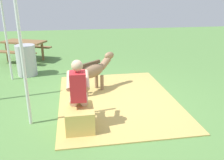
{
  "coord_description": "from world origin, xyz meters",
  "views": [
    {
      "loc": [
        -5.04,
        0.72,
        2.39
      ],
      "look_at": [
        -0.03,
        -0.11,
        0.55
      ],
      "focal_mm": 38.65,
      "sensor_mm": 36.0,
      "label": 1
    }
  ],
  "objects_px": {
    "person_seated": "(78,90)",
    "tent_pole_left": "(23,61)",
    "pony_standing": "(94,70)",
    "hay_bale": "(80,119)",
    "tent_pole_right": "(6,36)",
    "water_barrel": "(26,60)",
    "picnic_bench": "(24,46)"
  },
  "relations": [
    {
      "from": "tent_pole_left",
      "to": "tent_pole_right",
      "type": "distance_m",
      "value": 2.89
    },
    {
      "from": "hay_bale",
      "to": "picnic_bench",
      "type": "distance_m",
      "value": 5.47
    },
    {
      "from": "hay_bale",
      "to": "person_seated",
      "type": "relative_size",
      "value": 0.46
    },
    {
      "from": "person_seated",
      "to": "tent_pole_left",
      "type": "xyz_separation_m",
      "value": [
        0.2,
        0.94,
        0.54
      ]
    },
    {
      "from": "hay_bale",
      "to": "tent_pole_right",
      "type": "distance_m",
      "value": 3.77
    },
    {
      "from": "person_seated",
      "to": "tent_pole_left",
      "type": "relative_size",
      "value": 0.52
    },
    {
      "from": "hay_bale",
      "to": "tent_pole_left",
      "type": "bearing_deg",
      "value": 68.81
    },
    {
      "from": "person_seated",
      "to": "picnic_bench",
      "type": "distance_m",
      "value": 5.31
    },
    {
      "from": "pony_standing",
      "to": "picnic_bench",
      "type": "bearing_deg",
      "value": 33.23
    },
    {
      "from": "pony_standing",
      "to": "water_barrel",
      "type": "relative_size",
      "value": 1.2
    },
    {
      "from": "hay_bale",
      "to": "person_seated",
      "type": "height_order",
      "value": "person_seated"
    },
    {
      "from": "water_barrel",
      "to": "pony_standing",
      "type": "bearing_deg",
      "value": -131.57
    },
    {
      "from": "person_seated",
      "to": "tent_pole_left",
      "type": "bearing_deg",
      "value": 77.89
    },
    {
      "from": "person_seated",
      "to": "pony_standing",
      "type": "xyz_separation_m",
      "value": [
        1.61,
        -0.43,
        -0.15
      ]
    },
    {
      "from": "hay_bale",
      "to": "tent_pole_left",
      "type": "height_order",
      "value": "tent_pole_left"
    },
    {
      "from": "person_seated",
      "to": "picnic_bench",
      "type": "bearing_deg",
      "value": 19.74
    },
    {
      "from": "hay_bale",
      "to": "tent_pole_right",
      "type": "height_order",
      "value": "tent_pole_right"
    },
    {
      "from": "hay_bale",
      "to": "pony_standing",
      "type": "xyz_separation_m",
      "value": [
        1.77,
        -0.43,
        0.35
      ]
    },
    {
      "from": "pony_standing",
      "to": "tent_pole_left",
      "type": "distance_m",
      "value": 2.08
    },
    {
      "from": "person_seated",
      "to": "water_barrel",
      "type": "xyz_separation_m",
      "value": [
        3.29,
        1.47,
        -0.25
      ]
    },
    {
      "from": "water_barrel",
      "to": "picnic_bench",
      "type": "distance_m",
      "value": 1.74
    },
    {
      "from": "hay_bale",
      "to": "picnic_bench",
      "type": "xyz_separation_m",
      "value": [
        5.16,
        1.79,
        0.36
      ]
    },
    {
      "from": "pony_standing",
      "to": "water_barrel",
      "type": "xyz_separation_m",
      "value": [
        1.68,
        1.89,
        -0.1
      ]
    },
    {
      "from": "hay_bale",
      "to": "tent_pole_left",
      "type": "distance_m",
      "value": 1.44
    },
    {
      "from": "tent_pole_left",
      "to": "picnic_bench",
      "type": "xyz_separation_m",
      "value": [
        4.8,
        0.85,
        -0.68
      ]
    },
    {
      "from": "water_barrel",
      "to": "tent_pole_right",
      "type": "relative_size",
      "value": 0.37
    },
    {
      "from": "hay_bale",
      "to": "pony_standing",
      "type": "relative_size",
      "value": 0.54
    },
    {
      "from": "tent_pole_right",
      "to": "tent_pole_left",
      "type": "bearing_deg",
      "value": -161.48
    },
    {
      "from": "pony_standing",
      "to": "hay_bale",
      "type": "bearing_deg",
      "value": 166.36
    },
    {
      "from": "person_seated",
      "to": "hay_bale",
      "type": "bearing_deg",
      "value": 178.94
    },
    {
      "from": "pony_standing",
      "to": "tent_pole_right",
      "type": "bearing_deg",
      "value": 59.68
    },
    {
      "from": "hay_bale",
      "to": "tent_pole_right",
      "type": "bearing_deg",
      "value": 30.84
    }
  ]
}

